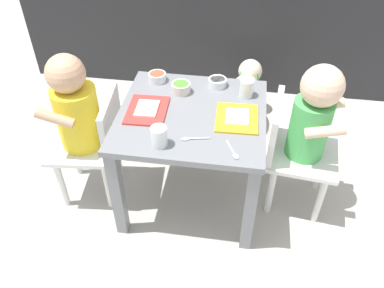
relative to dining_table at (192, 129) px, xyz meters
The scene contains 15 objects.
ground_plane 0.38m from the dining_table, ahead, with size 7.00×7.00×0.00m, color #B2ADA3.
kitchen_cabinet_back 1.10m from the dining_table, 90.00° to the left, with size 2.34×0.37×0.97m, color #232326.
dining_table is the anchor object (origin of this frame).
seated_child_left 0.45m from the dining_table, behind, with size 0.31×0.31×0.68m.
seated_child_right 0.45m from the dining_table, ahead, with size 0.31×0.31×0.68m.
dog 0.62m from the dining_table, 70.57° to the left, with size 0.21×0.42×0.32m.
food_tray_left 0.19m from the dining_table, behind, with size 0.16×0.20×0.02m.
food_tray_right 0.19m from the dining_table, ahead, with size 0.16×0.19×0.02m.
water_cup_left 0.25m from the dining_table, 112.21° to the right, with size 0.06×0.06×0.07m.
water_cup_right 0.27m from the dining_table, 36.93° to the left, with size 0.06×0.06×0.07m.
veggie_bowl_near 0.18m from the dining_table, 115.97° to the left, with size 0.08×0.08×0.04m.
cereal_bowl_right_side 0.29m from the dining_table, 131.21° to the left, with size 0.08×0.08×0.04m.
veggie_bowl_far 0.24m from the dining_table, 69.74° to the left, with size 0.08×0.08×0.03m.
spoon_by_left_tray 0.28m from the dining_table, 50.01° to the right, with size 0.06×0.09×0.01m.
spoon_by_right_tray 0.18m from the dining_table, 80.66° to the right, with size 0.10×0.03×0.01m.
Camera 1 is at (0.18, -1.20, 1.34)m, focal length 36.39 mm.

